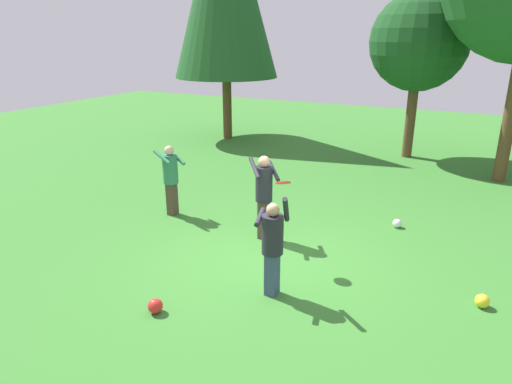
{
  "coord_description": "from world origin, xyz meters",
  "views": [
    {
      "loc": [
        3.18,
        -6.82,
        3.99
      ],
      "look_at": [
        -0.59,
        0.71,
        1.05
      ],
      "focal_mm": 31.83,
      "sensor_mm": 36.0,
      "label": 1
    }
  ],
  "objects_px": {
    "person_bystander": "(171,174)",
    "ball_yellow": "(482,301)",
    "person_thrower": "(272,242)",
    "person_catcher": "(264,190)",
    "ball_red": "(155,306)",
    "tree_center": "(419,42)",
    "ball_white": "(397,223)",
    "frisbee": "(283,183)"
  },
  "relations": [
    {
      "from": "person_thrower",
      "to": "frisbee",
      "type": "bearing_deg",
      "value": -0.0
    },
    {
      "from": "person_bystander",
      "to": "ball_yellow",
      "type": "distance_m",
      "value": 6.7
    },
    {
      "from": "person_thrower",
      "to": "person_catcher",
      "type": "bearing_deg",
      "value": 13.86
    },
    {
      "from": "person_bystander",
      "to": "ball_yellow",
      "type": "bearing_deg",
      "value": 9.02
    },
    {
      "from": "ball_white",
      "to": "tree_center",
      "type": "height_order",
      "value": "tree_center"
    },
    {
      "from": "person_thrower",
      "to": "ball_yellow",
      "type": "bearing_deg",
      "value": -85.65
    },
    {
      "from": "ball_yellow",
      "to": "ball_red",
      "type": "xyz_separation_m",
      "value": [
        -4.41,
        -2.37,
        0.01
      ]
    },
    {
      "from": "tree_center",
      "to": "ball_yellow",
      "type": "bearing_deg",
      "value": -73.99
    },
    {
      "from": "person_thrower",
      "to": "ball_white",
      "type": "bearing_deg",
      "value": -35.32
    },
    {
      "from": "person_catcher",
      "to": "ball_red",
      "type": "distance_m",
      "value": 3.29
    },
    {
      "from": "tree_center",
      "to": "ball_white",
      "type": "bearing_deg",
      "value": -82.6
    },
    {
      "from": "ball_yellow",
      "to": "ball_red",
      "type": "height_order",
      "value": "ball_red"
    },
    {
      "from": "frisbee",
      "to": "ball_white",
      "type": "xyz_separation_m",
      "value": [
        1.62,
        2.58,
        -1.45
      ]
    },
    {
      "from": "person_bystander",
      "to": "tree_center",
      "type": "distance_m",
      "value": 9.31
    },
    {
      "from": "person_catcher",
      "to": "person_bystander",
      "type": "distance_m",
      "value": 2.48
    },
    {
      "from": "person_thrower",
      "to": "ball_yellow",
      "type": "distance_m",
      "value": 3.35
    },
    {
      "from": "ball_yellow",
      "to": "person_thrower",
      "type": "bearing_deg",
      "value": -160.31
    },
    {
      "from": "ball_white",
      "to": "tree_center",
      "type": "relative_size",
      "value": 0.04
    },
    {
      "from": "person_bystander",
      "to": "ball_red",
      "type": "distance_m",
      "value": 4.09
    },
    {
      "from": "person_catcher",
      "to": "frisbee",
      "type": "relative_size",
      "value": 4.76
    },
    {
      "from": "frisbee",
      "to": "tree_center",
      "type": "height_order",
      "value": "tree_center"
    },
    {
      "from": "person_bystander",
      "to": "ball_yellow",
      "type": "height_order",
      "value": "person_bystander"
    },
    {
      "from": "ball_red",
      "to": "ball_yellow",
      "type": "bearing_deg",
      "value": 28.25
    },
    {
      "from": "person_catcher",
      "to": "tree_center",
      "type": "height_order",
      "value": "tree_center"
    },
    {
      "from": "ball_yellow",
      "to": "ball_red",
      "type": "distance_m",
      "value": 5.01
    },
    {
      "from": "ball_yellow",
      "to": "ball_white",
      "type": "xyz_separation_m",
      "value": [
        -1.73,
        2.55,
        -0.01
      ]
    },
    {
      "from": "person_catcher",
      "to": "frisbee",
      "type": "height_order",
      "value": "person_catcher"
    },
    {
      "from": "ball_yellow",
      "to": "ball_red",
      "type": "bearing_deg",
      "value": -151.75
    },
    {
      "from": "frisbee",
      "to": "tree_center",
      "type": "relative_size",
      "value": 0.07
    },
    {
      "from": "ball_white",
      "to": "ball_red",
      "type": "xyz_separation_m",
      "value": [
        -2.68,
        -4.92,
        0.02
      ]
    },
    {
      "from": "tree_center",
      "to": "person_catcher",
      "type": "bearing_deg",
      "value": -100.7
    },
    {
      "from": "person_thrower",
      "to": "ball_white",
      "type": "xyz_separation_m",
      "value": [
        1.33,
        3.65,
        -0.83
      ]
    },
    {
      "from": "ball_white",
      "to": "ball_red",
      "type": "height_order",
      "value": "ball_red"
    },
    {
      "from": "ball_white",
      "to": "ball_red",
      "type": "relative_size",
      "value": 0.83
    },
    {
      "from": "ball_red",
      "to": "person_catcher",
      "type": "bearing_deg",
      "value": 84.46
    },
    {
      "from": "person_catcher",
      "to": "person_bystander",
      "type": "relative_size",
      "value": 1.07
    },
    {
      "from": "ball_white",
      "to": "ball_yellow",
      "type": "bearing_deg",
      "value": -55.79
    },
    {
      "from": "person_thrower",
      "to": "ball_white",
      "type": "relative_size",
      "value": 9.08
    },
    {
      "from": "person_catcher",
      "to": "person_bystander",
      "type": "bearing_deg",
      "value": -138.41
    },
    {
      "from": "person_thrower",
      "to": "ball_yellow",
      "type": "relative_size",
      "value": 7.96
    },
    {
      "from": "person_catcher",
      "to": "tree_center",
      "type": "xyz_separation_m",
      "value": [
        1.54,
        8.16,
        2.7
      ]
    },
    {
      "from": "ball_white",
      "to": "person_catcher",
      "type": "bearing_deg",
      "value": -143.12
    }
  ]
}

